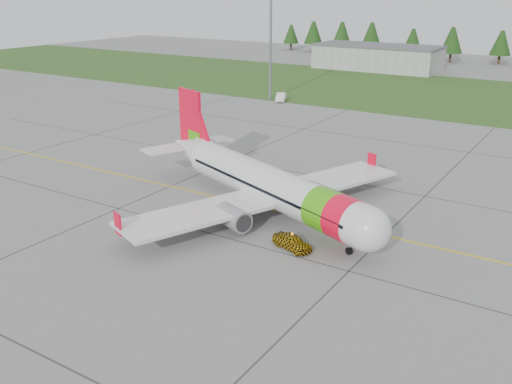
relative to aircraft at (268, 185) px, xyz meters
The scene contains 8 objects.
ground 7.79m from the aircraft, 76.20° to the right, with size 320.00×320.00×0.00m, color gray.
aircraft is the anchor object (origin of this frame).
follow_me_car 8.43m from the aircraft, 44.33° to the right, with size 1.54×1.30×3.82m, color #D09E0B.
service_van 57.86m from the aircraft, 118.60° to the left, with size 1.69×1.60×4.84m, color white.
grass_strip 75.06m from the aircraft, 88.68° to the left, with size 320.00×50.00×0.03m, color #30561E.
taxi_guideline 3.52m from the aircraft, 29.65° to the left, with size 120.00×0.25×0.02m, color gold.
hangar_west 106.79m from the aircraft, 105.35° to the left, with size 32.00×14.00×6.00m, color #A8A8A3.
floodlight_mast 59.72m from the aircraft, 120.70° to the left, with size 0.50×0.50×20.00m, color slate.
Camera 1 is at (25.16, -37.63, 21.12)m, focal length 40.00 mm.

